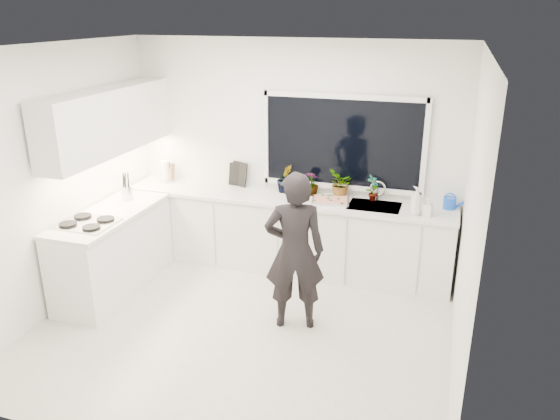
% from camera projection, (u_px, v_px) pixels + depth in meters
% --- Properties ---
extents(floor, '(4.00, 3.50, 0.02)m').
position_uv_depth(floor, '(242.00, 329.00, 5.45)').
color(floor, beige).
rests_on(floor, ground).
extents(wall_back, '(4.00, 0.02, 2.70)m').
position_uv_depth(wall_back, '(293.00, 155.00, 6.55)').
color(wall_back, white).
rests_on(wall_back, ground).
extents(wall_left, '(0.02, 3.50, 2.70)m').
position_uv_depth(wall_left, '(55.00, 181.00, 5.55)').
color(wall_left, white).
rests_on(wall_left, ground).
extents(wall_right, '(0.02, 3.50, 2.70)m').
position_uv_depth(wall_right, '(470.00, 226.00, 4.41)').
color(wall_right, white).
rests_on(wall_right, ground).
extents(ceiling, '(4.00, 3.50, 0.02)m').
position_uv_depth(ceiling, '(234.00, 46.00, 4.51)').
color(ceiling, white).
rests_on(ceiling, wall_back).
extents(window, '(1.80, 0.02, 1.00)m').
position_uv_depth(window, '(342.00, 143.00, 6.28)').
color(window, black).
rests_on(window, wall_back).
extents(base_cabinets_back, '(3.92, 0.58, 0.88)m').
position_uv_depth(base_cabinets_back, '(285.00, 234.00, 6.59)').
color(base_cabinets_back, white).
rests_on(base_cabinets_back, floor).
extents(base_cabinets_left, '(0.58, 1.60, 0.88)m').
position_uv_depth(base_cabinets_left, '(113.00, 253.00, 6.09)').
color(base_cabinets_left, white).
rests_on(base_cabinets_left, floor).
extents(countertop_back, '(3.94, 0.62, 0.04)m').
position_uv_depth(countertop_back, '(285.00, 198.00, 6.42)').
color(countertop_back, silver).
rests_on(countertop_back, base_cabinets_back).
extents(countertop_left, '(0.62, 1.60, 0.04)m').
position_uv_depth(countertop_left, '(109.00, 214.00, 5.93)').
color(countertop_left, silver).
rests_on(countertop_left, base_cabinets_left).
extents(upper_cabinets, '(0.34, 2.10, 0.70)m').
position_uv_depth(upper_cabinets, '(109.00, 121.00, 5.94)').
color(upper_cabinets, white).
rests_on(upper_cabinets, wall_left).
extents(sink, '(0.58, 0.42, 0.14)m').
position_uv_depth(sink, '(374.00, 210.00, 6.14)').
color(sink, silver).
rests_on(sink, countertop_back).
extents(faucet, '(0.03, 0.03, 0.22)m').
position_uv_depth(faucet, '(378.00, 191.00, 6.27)').
color(faucet, silver).
rests_on(faucet, countertop_back).
extents(stovetop, '(0.56, 0.48, 0.03)m').
position_uv_depth(stovetop, '(87.00, 222.00, 5.61)').
color(stovetop, black).
rests_on(stovetop, countertop_left).
extents(person, '(0.67, 0.54, 1.60)m').
position_uv_depth(person, '(295.00, 251.00, 5.25)').
color(person, black).
rests_on(person, floor).
extents(pizza_tray, '(0.47, 0.38, 0.03)m').
position_uv_depth(pizza_tray, '(331.00, 201.00, 6.24)').
color(pizza_tray, '#B7B6BB').
rests_on(pizza_tray, countertop_back).
extents(pizza, '(0.43, 0.34, 0.01)m').
position_uv_depth(pizza, '(331.00, 199.00, 6.23)').
color(pizza, '#B22C17').
rests_on(pizza, pizza_tray).
extents(watering_can, '(0.18, 0.18, 0.13)m').
position_uv_depth(watering_can, '(450.00, 203.00, 6.02)').
color(watering_can, blue).
rests_on(watering_can, countertop_back).
extents(paper_towel_roll, '(0.13, 0.13, 0.26)m').
position_uv_depth(paper_towel_roll, '(166.00, 172.00, 6.93)').
color(paper_towel_roll, white).
rests_on(paper_towel_roll, countertop_back).
extents(knife_block, '(0.13, 0.11, 0.22)m').
position_uv_depth(knife_block, '(168.00, 173.00, 6.97)').
color(knife_block, olive).
rests_on(knife_block, countertop_back).
extents(utensil_crock, '(0.16, 0.16, 0.16)m').
position_uv_depth(utensil_crock, '(127.00, 193.00, 6.31)').
color(utensil_crock, silver).
rests_on(utensil_crock, countertop_left).
extents(picture_frame_large, '(0.22, 0.04, 0.28)m').
position_uv_depth(picture_frame_large, '(237.00, 174.00, 6.79)').
color(picture_frame_large, black).
rests_on(picture_frame_large, countertop_back).
extents(picture_frame_small, '(0.24, 0.12, 0.30)m').
position_uv_depth(picture_frame_small, '(239.00, 174.00, 6.78)').
color(picture_frame_small, black).
rests_on(picture_frame_small, countertop_back).
extents(herb_plants, '(1.26, 0.33, 0.34)m').
position_uv_depth(herb_plants, '(328.00, 183.00, 6.38)').
color(herb_plants, '#26662D').
rests_on(herb_plants, countertop_back).
extents(soap_bottles, '(0.27, 0.17, 0.31)m').
position_uv_depth(soap_bottles, '(419.00, 203.00, 5.80)').
color(soap_bottles, '#D8BF66').
rests_on(soap_bottles, countertop_back).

